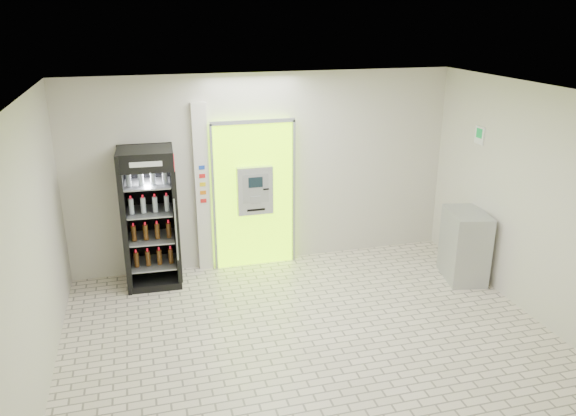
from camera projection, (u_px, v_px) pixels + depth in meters
name	position (u px, v px, depth m)	size (l,w,h in m)	color
ground	(312.00, 341.00, 6.91)	(6.00, 6.00, 0.00)	beige
room_shell	(314.00, 199.00, 6.30)	(6.00, 6.00, 6.00)	beige
atm_assembly	(254.00, 194.00, 8.67)	(1.30, 0.24, 2.33)	#9FFF02
pillar	(203.00, 189.00, 8.47)	(0.22, 0.11, 2.60)	silver
beverage_cooler	(150.00, 220.00, 8.11)	(0.80, 0.74, 2.04)	black
steel_cabinet	(465.00, 245.00, 8.38)	(0.70, 0.89, 1.06)	#A5A7AC
exit_sign	(480.00, 135.00, 8.21)	(0.02, 0.22, 0.26)	white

